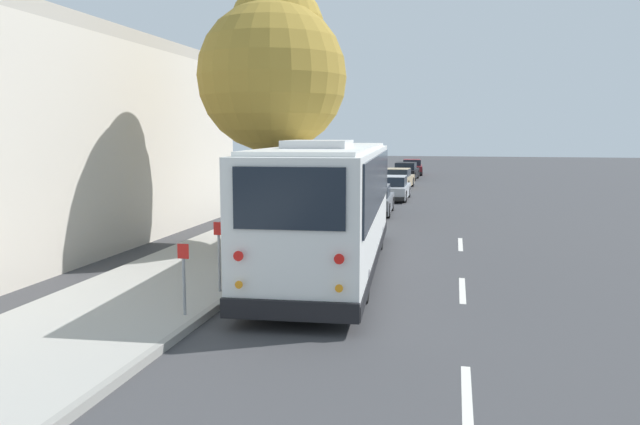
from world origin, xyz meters
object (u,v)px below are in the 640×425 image
(parked_sedan_tan, at_px, (398,179))
(street_tree, at_px, (273,67))
(sign_post_near, at_px, (184,278))
(parked_sedan_silver, at_px, (392,189))
(shuttle_bus, at_px, (329,201))
(parked_sedan_maroon, at_px, (412,168))
(parked_sedan_black, at_px, (406,172))
(parked_sedan_gray, at_px, (373,200))
(sign_post_far, at_px, (219,256))

(parked_sedan_tan, bearing_deg, street_tree, 177.60)
(sign_post_near, bearing_deg, parked_sedan_silver, -4.12)
(shuttle_bus, xyz_separation_m, parked_sedan_maroon, (38.05, 0.45, -1.21))
(parked_sedan_tan, xyz_separation_m, parked_sedan_black, (7.53, 0.07, 0.02))
(parked_sedan_maroon, bearing_deg, street_tree, 173.17)
(parked_sedan_tan, distance_m, parked_sedan_black, 7.53)
(parked_sedan_black, bearing_deg, street_tree, 177.90)
(parked_sedan_silver, bearing_deg, parked_sedan_tan, 2.26)
(parked_sedan_black, height_order, parked_sedan_maroon, same)
(parked_sedan_silver, distance_m, sign_post_near, 22.74)
(parked_sedan_gray, distance_m, street_tree, 10.15)
(sign_post_far, bearing_deg, street_tree, 5.15)
(parked_sedan_silver, bearing_deg, parked_sedan_gray, 177.84)
(parked_sedan_gray, relative_size, parked_sedan_silver, 0.99)
(shuttle_bus, xyz_separation_m, parked_sedan_silver, (17.68, 0.15, -1.23))
(parked_sedan_black, xyz_separation_m, street_tree, (-29.41, 1.81, 4.93))
(parked_sedan_black, relative_size, parked_sedan_maroon, 1.05)
(street_tree, bearing_deg, parked_sedan_gray, -12.83)
(shuttle_bus, bearing_deg, parked_sedan_gray, -1.92)
(parked_sedan_silver, xyz_separation_m, sign_post_far, (-20.88, 1.64, 0.34))
(parked_sedan_black, distance_m, street_tree, 29.87)
(parked_sedan_silver, distance_m, street_tree, 15.74)
(parked_sedan_maroon, height_order, sign_post_near, sign_post_near)
(shuttle_bus, relative_size, street_tree, 1.36)
(sign_post_far, bearing_deg, sign_post_near, 180.00)
(parked_sedan_black, bearing_deg, parked_sedan_silver, -177.12)
(parked_sedan_black, xyz_separation_m, sign_post_near, (-37.31, 1.26, 0.24))
(parked_sedan_gray, relative_size, parked_sedan_tan, 0.95)
(parked_sedan_black, bearing_deg, shuttle_bus, -177.65)
(shuttle_bus, relative_size, sign_post_far, 7.20)
(shuttle_bus, xyz_separation_m, parked_sedan_tan, (24.78, 0.45, -1.23))
(parked_sedan_maroon, relative_size, sign_post_near, 3.20)
(parked_sedan_tan, bearing_deg, parked_sedan_black, 3.07)
(parked_sedan_black, relative_size, sign_post_near, 3.35)
(parked_sedan_silver, xyz_separation_m, sign_post_near, (-22.68, 1.64, 0.26))
(parked_sedan_gray, distance_m, parked_sedan_maroon, 26.50)
(shuttle_bus, distance_m, parked_sedan_gray, 11.62)
(sign_post_near, height_order, sign_post_far, sign_post_far)
(parked_sedan_tan, relative_size, parked_sedan_maroon, 1.02)
(parked_sedan_gray, relative_size, sign_post_far, 2.79)
(parked_sedan_gray, height_order, parked_sedan_tan, parked_sedan_gray)
(parked_sedan_silver, bearing_deg, parked_sedan_maroon, 0.68)
(street_tree, relative_size, sign_post_near, 5.90)
(sign_post_near, bearing_deg, shuttle_bus, -19.59)
(parked_sedan_silver, bearing_deg, shuttle_bus, -179.68)
(shuttle_bus, relative_size, parked_sedan_maroon, 2.51)
(parked_sedan_black, xyz_separation_m, sign_post_far, (-35.51, 1.26, 0.32))
(parked_sedan_black, bearing_deg, parked_sedan_gray, -178.14)
(shuttle_bus, relative_size, sign_post_near, 8.04)
(sign_post_far, bearing_deg, parked_sedan_maroon, -1.86)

